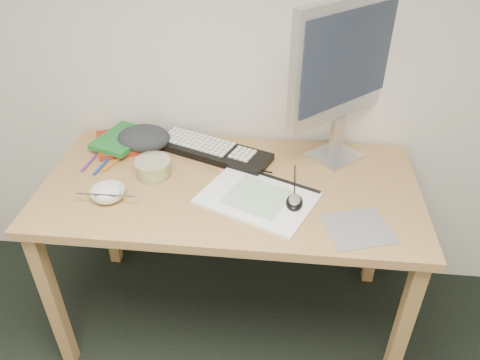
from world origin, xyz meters
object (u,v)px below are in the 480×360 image
object	(u,v)px
keyboard	(213,151)
sketchpad	(258,198)
desk	(230,201)
rice_bowl	(108,194)
monitor	(347,64)

from	to	relation	value
keyboard	sketchpad	bearing A→B (deg)	-32.98
desk	keyboard	distance (m)	0.24
sketchpad	rice_bowl	size ratio (longest dim) A/B	3.15
desk	rice_bowl	xyz separation A→B (m)	(-0.42, -0.14, 0.10)
keyboard	monitor	xyz separation A→B (m)	(0.50, 0.03, 0.38)
desk	rice_bowl	world-z (taller)	rice_bowl
rice_bowl	desk	bearing A→B (deg)	17.94
desk	monitor	size ratio (longest dim) A/B	2.23
desk	sketchpad	bearing A→B (deg)	-37.93
sketchpad	rice_bowl	world-z (taller)	rice_bowl
sketchpad	monitor	size ratio (longest dim) A/B	0.62
monitor	rice_bowl	distance (m)	0.98
monitor	rice_bowl	xyz separation A→B (m)	(-0.82, -0.37, -0.37)
desk	rice_bowl	bearing A→B (deg)	-162.06
keyboard	monitor	world-z (taller)	monitor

